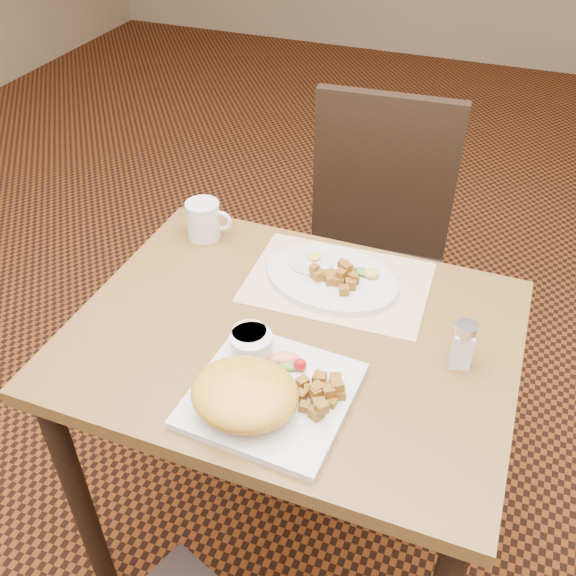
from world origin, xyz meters
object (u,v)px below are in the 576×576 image
Objects in this scene: salt_shaker at (463,344)px; coffee_mug at (204,220)px; chair_far at (371,248)px; plate_square at (272,395)px; plate_oval at (331,279)px; table at (292,369)px.

coffee_mug is at bearing 161.36° from salt_shaker.
chair_far reaches higher than plate_square.
chair_far reaches higher than coffee_mug.
coffee_mug is at bearing 169.04° from plate_oval.
coffee_mug is (-0.32, 0.25, 0.16)m from table.
chair_far is 0.58m from coffee_mug.
plate_square is (0.03, -0.18, 0.12)m from table.
coffee_mug reaches higher than plate_oval.
coffee_mug is at bearing 142.18° from table.
table is at bearing -174.87° from salt_shaker.
chair_far is at bearing 91.96° from plate_oval.
salt_shaker is (0.33, 0.03, 0.16)m from table.
plate_square reaches higher than table.
plate_oval is 3.05× the size of salt_shaker.
plate_oval is (-0.00, 0.37, 0.00)m from plate_square.
table is 0.93× the size of chair_far.
coffee_mug is (-0.35, 0.43, 0.04)m from plate_square.
table is 9.00× the size of salt_shaker.
chair_far is 0.74m from salt_shaker.
chair_far reaches higher than table.
coffee_mug reaches higher than plate_square.
coffee_mug is (-0.33, -0.39, 0.26)m from chair_far.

